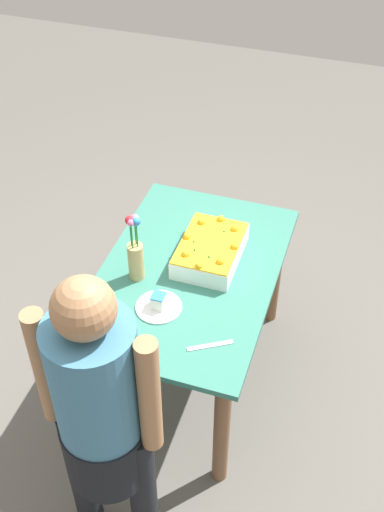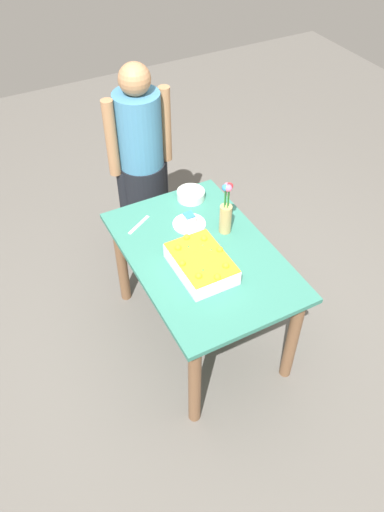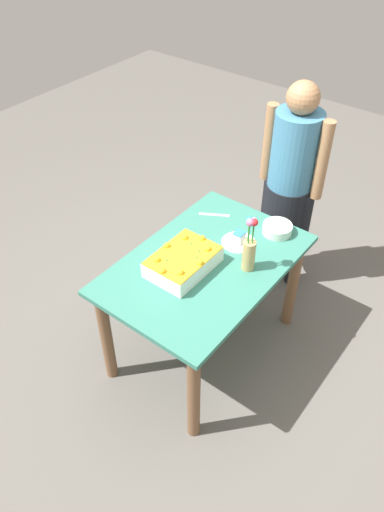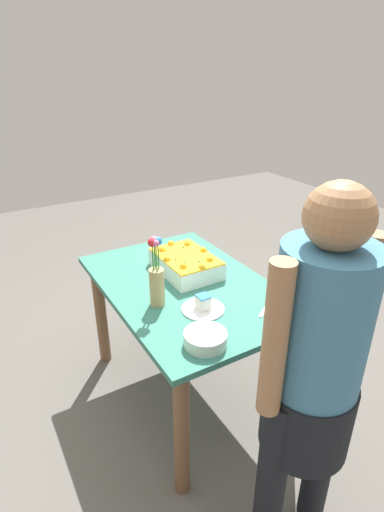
{
  "view_description": "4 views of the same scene",
  "coord_description": "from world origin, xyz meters",
  "views": [
    {
      "loc": [
        2.01,
        0.67,
        2.75
      ],
      "look_at": [
        0.0,
        0.02,
        0.84
      ],
      "focal_mm": 45.0,
      "sensor_mm": 36.0,
      "label": 1
    },
    {
      "loc": [
        -1.78,
        0.99,
        2.7
      ],
      "look_at": [
        -0.04,
        0.08,
        0.78
      ],
      "focal_mm": 35.0,
      "sensor_mm": 36.0,
      "label": 2
    },
    {
      "loc": [
        -1.69,
        -1.21,
        2.6
      ],
      "look_at": [
        -0.07,
        0.04,
        0.8
      ],
      "focal_mm": 35.0,
      "sensor_mm": 36.0,
      "label": 3
    },
    {
      "loc": [
        1.58,
        -0.89,
        1.76
      ],
      "look_at": [
        -0.06,
        0.07,
        0.85
      ],
      "focal_mm": 28.0,
      "sensor_mm": 36.0,
      "label": 4
    }
  ],
  "objects": [
    {
      "name": "dining_table",
      "position": [
        0.0,
        0.0,
        0.6
      ],
      "size": [
        1.19,
        0.79,
        0.74
      ],
      "color": "#347664",
      "rests_on": "ground_plane"
    },
    {
      "name": "person_standing",
      "position": [
        0.9,
        -0.02,
        0.85
      ],
      "size": [
        0.31,
        0.45,
        1.49
      ],
      "rotation": [
        0.0,
        0.0,
        3.14
      ],
      "color": "black",
      "rests_on": "ground_plane"
    },
    {
      "name": "ground_plane",
      "position": [
        0.0,
        0.0,
        0.0
      ],
      "size": [
        8.0,
        8.0,
        0.0
      ],
      "primitive_type": "plane",
      "color": "#5D5853"
    },
    {
      "name": "cake_knife",
      "position": [
        0.39,
        0.22,
        0.74
      ],
      "size": [
        0.12,
        0.18,
        0.0
      ],
      "primitive_type": "cube",
      "rotation": [
        0.0,
        0.0,
        2.11
      ],
      "color": "silver",
      "rests_on": "dining_table"
    },
    {
      "name": "flower_vase",
      "position": [
        0.1,
        -0.21,
        0.87
      ],
      "size": [
        0.07,
        0.07,
        0.34
      ],
      "color": "tan",
      "rests_on": "dining_table"
    },
    {
      "name": "sheet_cake",
      "position": [
        -0.12,
        0.07,
        0.79
      ],
      "size": [
        0.39,
        0.27,
        0.12
      ],
      "color": "white",
      "rests_on": "dining_table"
    },
    {
      "name": "serving_plate_with_slice",
      "position": [
        0.25,
        -0.05,
        0.75
      ],
      "size": [
        0.2,
        0.2,
        0.08
      ],
      "color": "white",
      "rests_on": "dining_table"
    },
    {
      "name": "fruit_bowl",
      "position": [
        0.48,
        -0.18,
        0.76
      ],
      "size": [
        0.18,
        0.18,
        0.06
      ],
      "primitive_type": "cylinder",
      "color": "silver",
      "rests_on": "dining_table"
    }
  ]
}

